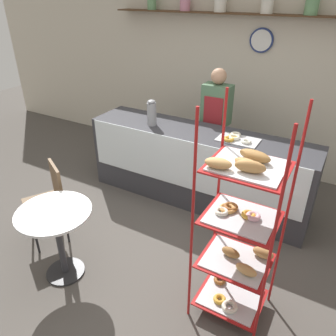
% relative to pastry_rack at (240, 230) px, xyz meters
% --- Properties ---
extents(ground_plane, '(14.00, 14.00, 0.00)m').
position_rel_pastry_rack_xyz_m(ground_plane, '(-1.01, 0.25, -0.88)').
color(ground_plane, '#4C4742').
extents(back_wall, '(10.00, 0.30, 2.70)m').
position_rel_pastry_rack_xyz_m(back_wall, '(-1.01, 2.75, 0.50)').
color(back_wall, beige).
rests_on(back_wall, ground_plane).
extents(display_counter, '(2.85, 0.66, 0.97)m').
position_rel_pastry_rack_xyz_m(display_counter, '(-1.01, 1.41, -0.39)').
color(display_counter, '#333338').
rests_on(display_counter, ground_plane).
extents(pastry_rack, '(0.59, 0.51, 1.87)m').
position_rel_pastry_rack_xyz_m(pastry_rack, '(0.00, 0.00, 0.00)').
color(pastry_rack, '#A51919').
rests_on(pastry_rack, ground_plane).
extents(person_worker, '(0.37, 0.23, 1.63)m').
position_rel_pastry_rack_xyz_m(person_worker, '(-1.00, 1.92, 0.02)').
color(person_worker, '#282833').
rests_on(person_worker, ground_plane).
extents(cafe_table, '(0.68, 0.68, 0.75)m').
position_rel_pastry_rack_xyz_m(cafe_table, '(-1.56, -0.43, -0.32)').
color(cafe_table, '#262628').
rests_on(cafe_table, ground_plane).
extents(cafe_chair, '(0.52, 0.52, 0.90)m').
position_rel_pastry_rack_xyz_m(cafe_chair, '(-2.04, -0.08, -0.32)').
color(cafe_chair, black).
rests_on(cafe_chair, ground_plane).
extents(coffee_carafe, '(0.12, 0.12, 0.33)m').
position_rel_pastry_rack_xyz_m(coffee_carafe, '(-1.62, 1.31, 0.25)').
color(coffee_carafe, gray).
rests_on(coffee_carafe, display_counter).
extents(donut_tray_counter, '(0.47, 0.29, 0.05)m').
position_rel_pastry_rack_xyz_m(donut_tray_counter, '(-0.54, 1.39, 0.11)').
color(donut_tray_counter, silver).
rests_on(donut_tray_counter, display_counter).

